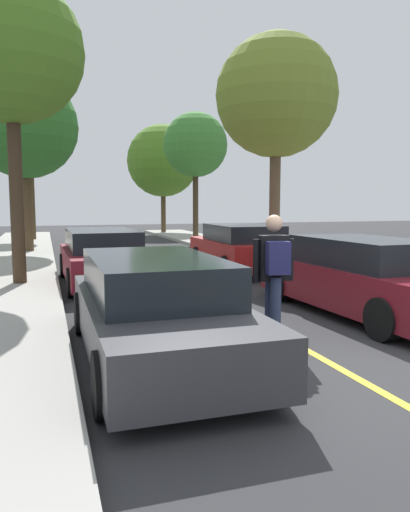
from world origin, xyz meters
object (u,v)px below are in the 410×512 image
parked_car_right_nearest (361,277)px  street_tree_right_near (195,145)px  street_tree_left_near (25,126)px  street_tree_left_far (29,145)px  skateboard (272,340)px  street_tree_right_far (163,161)px  street_tree_left_nearest (10,51)px  street_tree_right_nearest (276,97)px  parked_car_right_near (240,249)px  skateboarder (274,270)px  fire_hydrant (331,263)px  parked_car_left_near (103,257)px  parked_car_left_nearest (156,308)px

parked_car_right_nearest → street_tree_right_near: street_tree_right_near is taller
street_tree_left_near → street_tree_left_far: bearing=90.0°
street_tree_left_near → skateboard: 15.24m
parked_car_right_nearest → street_tree_right_far: street_tree_right_far is taller
parked_car_right_nearest → street_tree_left_nearest: street_tree_left_nearest is taller
street_tree_right_far → street_tree_right_nearest: bearing=-90.0°
parked_car_right_near → street_tree_left_nearest: 7.62m
street_tree_left_far → skateboarder: street_tree_left_far is taller
street_tree_left_far → fire_hydrant: size_ratio=8.95×
parked_car_right_near → street_tree_left_far: street_tree_left_far is taller
street_tree_left_near → skateboard: street_tree_left_near is taller
street_tree_left_nearest → skateboarder: 8.23m
street_tree_right_nearest → skateboarder: street_tree_right_nearest is taller
parked_car_left_near → fire_hydrant: 5.72m
parked_car_left_near → street_tree_left_nearest: 5.06m
street_tree_right_nearest → fire_hydrant: bearing=-95.8°
street_tree_right_nearest → street_tree_right_far: bearing=90.0°
street_tree_left_near → fire_hydrant: bearing=-51.6°
fire_hydrant → street_tree_left_far: bearing=115.2°
parked_car_left_near → street_tree_right_nearest: (5.94, 2.64, 4.74)m
parked_car_right_nearest → skateboarder: size_ratio=2.63×
street_tree_left_nearest → skateboarder: size_ratio=3.97×
skateboarder → parked_car_right_near: bearing=71.2°
parked_car_left_nearest → fire_hydrant: parked_car_left_nearest is taller
parked_car_left_nearest → parked_car_right_nearest: size_ratio=0.99×
parked_car_right_nearest → skateboarder: skateboarder is taller
parked_car_left_near → street_tree_left_nearest: size_ratio=0.65×
parked_car_left_near → street_tree_left_near: street_tree_left_near is taller
parked_car_left_near → street_tree_right_nearest: street_tree_right_nearest is taller
street_tree_right_near → skateboarder: 18.58m
parked_car_left_nearest → street_tree_right_near: 19.06m
street_tree_right_near → street_tree_left_nearest: bearing=-124.1°
street_tree_right_nearest → skateboard: 11.08m
parked_car_left_near → parked_car_right_near: (4.02, 0.91, 0.02)m
parked_car_left_near → street_tree_left_near: size_ratio=0.66×
skateboard → parked_car_right_near: bearing=71.2°
skateboard → parked_car_left_near: bearing=105.2°
parked_car_right_near → skateboarder: (-2.38, -7.02, 0.41)m
street_tree_left_nearest → street_tree_left_near: (0.00, 7.98, -0.48)m
parked_car_left_nearest → street_tree_right_nearest: street_tree_right_nearest is taller
skateboard → fire_hydrant: bearing=50.0°
parked_car_left_nearest → parked_car_left_near: parked_car_left_near is taller
parked_car_left_nearest → skateboarder: size_ratio=2.61×
street_tree_right_nearest → street_tree_right_near: (-0.00, 8.94, -0.56)m
parked_car_right_near → skateboarder: bearing=-108.8°
fire_hydrant → parked_car_left_near: bearing=165.2°
skateboarder → parked_car_right_nearest: bearing=29.4°
street_tree_left_far → street_tree_left_nearest: bearing=-90.0°
parked_car_right_nearest → street_tree_right_nearest: (1.92, 7.40, 4.73)m
street_tree_left_nearest → street_tree_left_near: street_tree_left_nearest is taller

